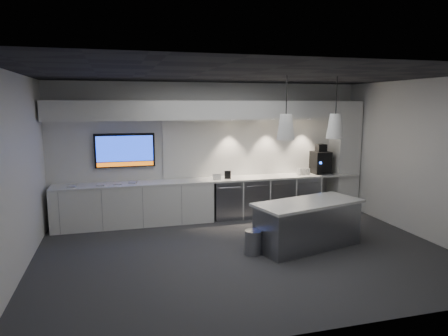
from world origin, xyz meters
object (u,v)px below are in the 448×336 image
object	(u,v)px
coffee_machine	(321,162)
wall_tv	(125,150)
island	(308,224)
bin	(253,242)

from	to	relation	value
coffee_machine	wall_tv	bearing A→B (deg)	178.55
island	bin	distance (m)	1.07
bin	coffee_machine	world-z (taller)	coffee_machine
wall_tv	island	distance (m)	4.08
island	coffee_machine	bearing A→B (deg)	42.46
wall_tv	coffee_machine	distance (m)	4.51
bin	coffee_machine	distance (m)	3.50
wall_tv	island	bearing A→B (deg)	-38.59
wall_tv	island	size ratio (longest dim) A/B	0.59
bin	coffee_machine	bearing A→B (deg)	42.67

